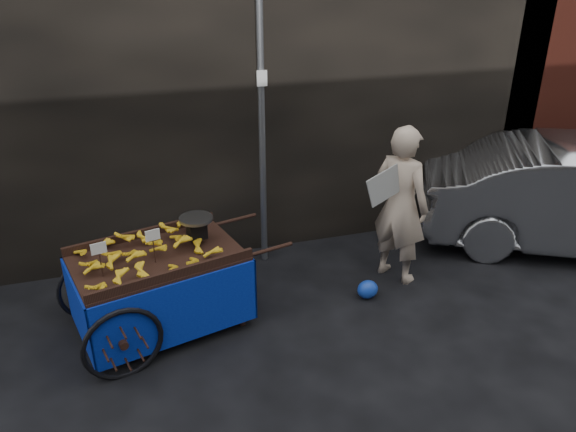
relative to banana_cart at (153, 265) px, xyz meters
name	(u,v)px	position (x,y,z in m)	size (l,w,h in m)	color
ground	(269,318)	(1.18, -0.19, -0.79)	(80.00, 80.00, 0.00)	black
building_wall	(243,50)	(1.57, 2.41, 1.71)	(13.50, 2.00, 5.00)	black
street_pole	(262,111)	(1.48, 1.11, 1.22)	(0.12, 0.10, 4.00)	slate
banana_cart	(153,265)	(0.00, 0.00, 0.00)	(2.52, 1.57, 1.27)	black
vendor	(401,205)	(2.93, 0.22, 0.20)	(0.94, 0.86, 1.96)	#CAB096
plastic_bag	(368,289)	(2.40, -0.14, -0.67)	(0.25, 0.20, 0.23)	#183FB9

